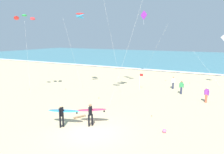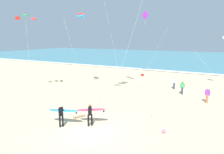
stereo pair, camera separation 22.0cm
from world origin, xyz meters
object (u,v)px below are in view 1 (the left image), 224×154
Objects in this scene: surfer_trailing at (63,112)px; kite_diamond_violet_mid at (144,17)px; bystander_purple_top at (206,95)px; kite_arc_scarlet_low at (80,16)px; bystander_green_top at (181,87)px; driftwood_log at (80,117)px; kite_arc_emerald_high at (25,18)px; bystander_white_top at (173,83)px; lifeguard_flag at (140,80)px; surfer_lead at (91,112)px; beach_ball at (164,131)px.

kite_diamond_violet_mid reaches higher than surfer_trailing.
kite_diamond_violet_mid is 6.71× the size of bystander_purple_top.
kite_arc_scarlet_low is 14.51m from bystander_green_top.
bystander_purple_top is 12.70m from driftwood_log.
kite_arc_emerald_high is 18.97m from bystander_white_top.
kite_arc_emerald_high reaches higher than lifeguard_flag.
surfer_lead is 0.22× the size of kite_diamond_violet_mid.
surfer_lead reaches higher than beach_ball.
bystander_purple_top is 0.76× the size of lifeguard_flag.
surfer_lead is at bearing 32.10° from surfer_trailing.
beach_ball is at bearing -10.46° from kite_arc_emerald_high.
surfer_trailing is 1.60× the size of bystander_white_top.
surfer_trailing is at bearing -116.08° from bystander_green_top.
kite_arc_emerald_high is 4.21× the size of lifeguard_flag.
beach_ball is at bearing -67.37° from kite_diamond_violet_mid.
bystander_white_top is at bearing 76.79° from surfer_lead.
kite_arc_emerald_high reaches higher than beach_ball.
bystander_white_top is at bearing -46.94° from kite_diamond_violet_mid.
bystander_purple_top reaches higher than driftwood_log.
lifeguard_flag reaches higher than beach_ball.
driftwood_log is (-8.96, -8.97, -0.73)m from bystander_purple_top.
surfer_lead reaches higher than bystander_green_top.
kite_arc_scarlet_low reaches higher than lifeguard_flag.
kite_diamond_violet_mid is 1.21× the size of kite_arc_emerald_high.
kite_arc_emerald_high is at bearing 160.26° from driftwood_log.
bystander_white_top is (10.29, 5.18, -8.14)m from kite_arc_scarlet_low.
surfer_lead is at bearing -81.83° from kite_diamond_violet_mid.
lifeguard_flag is at bearing -73.51° from kite_diamond_violet_mid.
lifeguard_flag is (-4.90, -0.25, 0.45)m from bystander_green_top.
kite_arc_scarlet_low is at bearing 147.84° from beach_ball.
kite_arc_emerald_high is at bearing -130.34° from kite_arc_scarlet_low.
driftwood_log is at bearing -56.20° from kite_arc_scarlet_low.
bystander_purple_top is (4.05, -4.23, 0.00)m from bystander_white_top.
kite_arc_scarlet_low is 4.41× the size of lifeguard_flag.
surfer_lead is 13.91m from kite_arc_emerald_high.
bystander_white_top is 0.76× the size of lifeguard_flag.
kite_diamond_violet_mid is 12.64m from lifeguard_flag.
lifeguard_flag is (6.71, 2.81, -7.68)m from kite_arc_scarlet_low.
lifeguard_flag is at bearing 83.49° from surfer_trailing.
kite_diamond_violet_mid is 23.19m from beach_ball.
kite_diamond_violet_mid is 14.61m from bystander_green_top.
lifeguard_flag is (-0.29, 11.64, 0.22)m from surfer_lead.
lifeguard_flag is at bearing 35.02° from kite_arc_emerald_high.
bystander_green_top is 5.68× the size of beach_ball.
surfer_lead is 12.23m from bystander_purple_top.
kite_arc_scarlet_low is 16.86m from beach_ball.
bystander_white_top is (5.03, 15.10, -0.24)m from surfer_trailing.
kite_diamond_violet_mid is 17.43m from bystander_purple_top.
kite_arc_scarlet_low reaches higher than bystander_white_top.
bystander_white_top and bystander_purple_top have the same top height.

